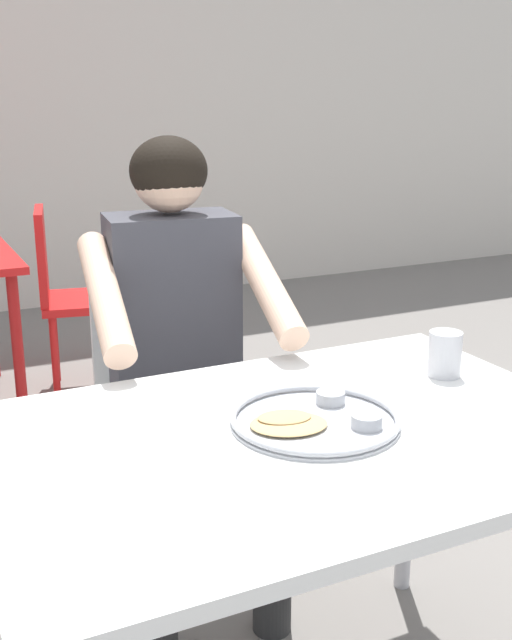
{
  "coord_description": "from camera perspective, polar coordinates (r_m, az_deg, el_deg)",
  "views": [
    {
      "loc": [
        -0.64,
        -1.13,
        1.34
      ],
      "look_at": [
        0.06,
        0.31,
        0.87
      ],
      "focal_mm": 43.66,
      "sensor_mm": 36.0,
      "label": 1
    }
  ],
  "objects": [
    {
      "name": "chair_red_right",
      "position": [
        3.63,
        -13.4,
        2.26
      ],
      "size": [
        0.5,
        0.46,
        0.86
      ],
      "color": "red",
      "rests_on": "ground"
    },
    {
      "name": "table_foreground",
      "position": [
        1.53,
        3.06,
        -10.54
      ],
      "size": [
        1.2,
        0.81,
        0.72
      ],
      "color": "white",
      "rests_on": "ground"
    },
    {
      "name": "diner_foreground",
      "position": [
        2.07,
        -5.54,
        -0.77
      ],
      "size": [
        0.54,
        0.59,
        1.24
      ],
      "color": "#2A2A2A",
      "rests_on": "ground"
    },
    {
      "name": "drinking_cup",
      "position": [
        1.81,
        13.68,
        -2.33
      ],
      "size": [
        0.07,
        0.07,
        0.1
      ],
      "color": "silver",
      "rests_on": "table_foreground"
    },
    {
      "name": "chair_foreground",
      "position": [
        2.35,
        -6.75,
        -5.03
      ],
      "size": [
        0.45,
        0.47,
        0.84
      ],
      "color": "silver",
      "rests_on": "ground"
    },
    {
      "name": "thali_tray",
      "position": [
        1.52,
        4.34,
        -7.23
      ],
      "size": [
        0.33,
        0.33,
        0.03
      ],
      "color": "#B7BABF",
      "rests_on": "table_foreground"
    }
  ]
}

